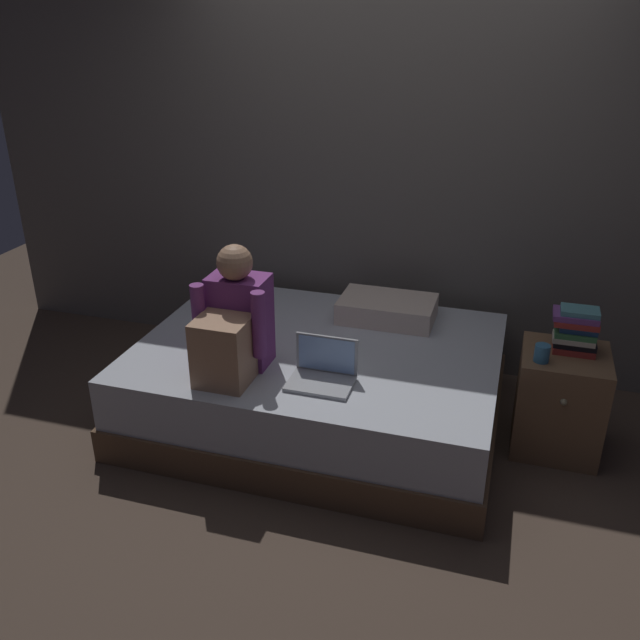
% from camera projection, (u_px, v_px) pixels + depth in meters
% --- Properties ---
extents(ground_plane, '(8.00, 8.00, 0.00)m').
position_uv_depth(ground_plane, '(338.00, 453.00, 3.62)').
color(ground_plane, '#47382D').
extents(wall_back, '(5.60, 0.10, 2.70)m').
position_uv_depth(wall_back, '(393.00, 157.00, 4.09)').
color(wall_back, '#605B56').
rests_on(wall_back, ground_plane).
extents(bed, '(2.00, 1.50, 0.48)m').
position_uv_depth(bed, '(319.00, 383.00, 3.83)').
color(bed, brown).
rests_on(bed, ground_plane).
extents(nightstand, '(0.44, 0.46, 0.56)m').
position_uv_depth(nightstand, '(559.00, 401.00, 3.57)').
color(nightstand, brown).
rests_on(nightstand, ground_plane).
extents(person_sitting, '(0.39, 0.44, 0.66)m').
position_uv_depth(person_sitting, '(233.00, 326.00, 3.37)').
color(person_sitting, '#75337A').
rests_on(person_sitting, bed).
extents(laptop, '(0.32, 0.23, 0.22)m').
position_uv_depth(laptop, '(323.00, 372.00, 3.34)').
color(laptop, '#9EA0A5').
rests_on(laptop, bed).
extents(pillow, '(0.56, 0.36, 0.13)m').
position_uv_depth(pillow, '(387.00, 309.00, 4.02)').
color(pillow, beige).
rests_on(pillow, bed).
extents(book_stack, '(0.23, 0.16, 0.24)m').
position_uv_depth(book_stack, '(576.00, 330.00, 3.43)').
color(book_stack, '#9E2D28').
rests_on(book_stack, nightstand).
extents(mug, '(0.08, 0.08, 0.09)m').
position_uv_depth(mug, '(542.00, 353.00, 3.36)').
color(mug, teal).
rests_on(mug, nightstand).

